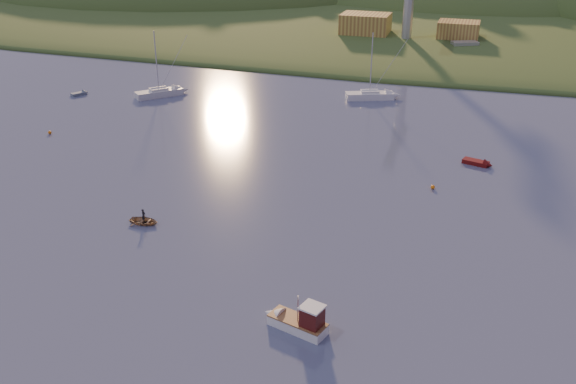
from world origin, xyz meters
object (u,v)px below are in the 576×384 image
(red_tender, at_px, (481,163))
(canoe, at_px, (144,221))
(sailboat_near, at_px, (159,92))
(sailboat_far, at_px, (370,95))
(grey_dinghy, at_px, (82,93))
(fishing_boat, at_px, (294,319))

(red_tender, bearing_deg, canoe, -124.04)
(canoe, bearing_deg, sailboat_near, 23.84)
(sailboat_far, distance_m, red_tender, 32.10)
(sailboat_near, bearing_deg, canoe, -110.86)
(canoe, xyz_separation_m, red_tender, (33.44, 27.78, -0.05))
(sailboat_far, relative_size, canoe, 3.59)
(grey_dinghy, bearing_deg, sailboat_far, -45.38)
(sailboat_near, height_order, grey_dinghy, sailboat_near)
(fishing_boat, xyz_separation_m, canoe, (-20.52, 12.47, -0.47))
(fishing_boat, height_order, sailboat_near, sailboat_near)
(canoe, bearing_deg, fishing_boat, -123.64)
(fishing_boat, xyz_separation_m, sailboat_near, (-41.93, 56.01, -0.07))
(red_tender, height_order, grey_dinghy, red_tender)
(sailboat_near, relative_size, canoe, 3.57)
(sailboat_far, height_order, grey_dinghy, sailboat_far)
(fishing_boat, relative_size, sailboat_far, 0.52)
(fishing_boat, bearing_deg, sailboat_near, -36.76)
(sailboat_far, height_order, canoe, sailboat_far)
(sailboat_near, bearing_deg, red_tender, -63.08)
(fishing_boat, relative_size, sailboat_near, 0.53)
(sailboat_near, xyz_separation_m, grey_dinghy, (-13.58, -3.00, -0.50))
(canoe, xyz_separation_m, grey_dinghy, (-34.99, 40.54, -0.09))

